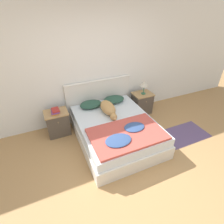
% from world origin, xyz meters
% --- Properties ---
extents(ground_plane, '(16.00, 16.00, 0.00)m').
position_xyz_m(ground_plane, '(0.00, 0.00, 0.00)').
color(ground_plane, tan).
extents(wall_back, '(9.00, 0.06, 2.55)m').
position_xyz_m(wall_back, '(0.00, 2.13, 1.27)').
color(wall_back, white).
rests_on(wall_back, ground_plane).
extents(bed, '(1.52, 1.91, 0.48)m').
position_xyz_m(bed, '(0.11, 1.08, 0.24)').
color(bed, silver).
rests_on(bed, ground_plane).
extents(headboard, '(1.60, 0.06, 1.00)m').
position_xyz_m(headboard, '(0.11, 2.06, 0.52)').
color(headboard, silver).
rests_on(headboard, ground_plane).
extents(nightstand_left, '(0.49, 0.39, 0.56)m').
position_xyz_m(nightstand_left, '(-0.97, 1.78, 0.28)').
color(nightstand_left, '#4C4238').
rests_on(nightstand_left, ground_plane).
extents(nightstand_right, '(0.49, 0.39, 0.56)m').
position_xyz_m(nightstand_right, '(1.19, 1.78, 0.28)').
color(nightstand_right, '#4C4238').
rests_on(nightstand_right, ground_plane).
extents(pillow_left, '(0.50, 0.35, 0.13)m').
position_xyz_m(pillow_left, '(-0.18, 1.81, 0.55)').
color(pillow_left, '#284C3D').
rests_on(pillow_left, bed).
extents(pillow_right, '(0.50, 0.35, 0.13)m').
position_xyz_m(pillow_right, '(0.40, 1.81, 0.55)').
color(pillow_right, '#284C3D').
rests_on(pillow_right, bed).
extents(quilt, '(1.33, 0.85, 0.08)m').
position_xyz_m(quilt, '(0.10, 0.59, 0.51)').
color(quilt, '#BC4C42').
rests_on(quilt, bed).
extents(dog, '(0.28, 0.75, 0.24)m').
position_xyz_m(dog, '(0.09, 1.42, 0.60)').
color(dog, tan).
rests_on(dog, bed).
extents(book_stack, '(0.18, 0.24, 0.08)m').
position_xyz_m(book_stack, '(-0.97, 1.75, 0.60)').
color(book_stack, orange).
rests_on(book_stack, nightstand_left).
extents(table_lamp, '(0.21, 0.21, 0.34)m').
position_xyz_m(table_lamp, '(1.19, 1.76, 0.82)').
color(table_lamp, '#336B4C').
rests_on(table_lamp, nightstand_right).
extents(rug, '(1.09, 0.63, 0.00)m').
position_xyz_m(rug, '(1.57, 0.60, 0.00)').
color(rug, '#604C75').
rests_on(rug, ground_plane).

